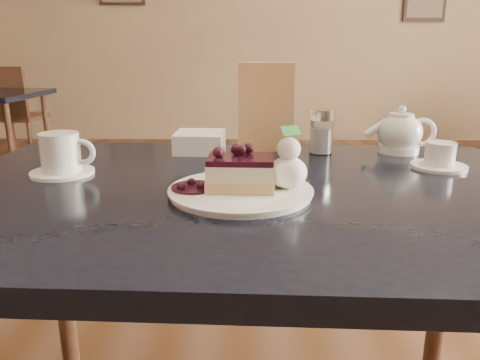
{
  "coord_description": "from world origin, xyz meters",
  "views": [
    {
      "loc": [
        -0.12,
        -0.46,
        1.08
      ],
      "look_at": [
        -0.13,
        0.33,
        0.85
      ],
      "focal_mm": 35.0,
      "sensor_mm": 36.0,
      "label": 1
    }
  ],
  "objects_px": {
    "cheesecake_slice": "(241,173)",
    "main_table": "(242,225)",
    "coffee_set": "(62,156)",
    "dessert_plate": "(241,192)",
    "tea_set": "(407,138)"
  },
  "relations": [
    {
      "from": "coffee_set",
      "to": "tea_set",
      "type": "relative_size",
      "value": 0.51
    },
    {
      "from": "cheesecake_slice",
      "to": "main_table",
      "type": "bearing_deg",
      "value": 90.0
    },
    {
      "from": "main_table",
      "to": "cheesecake_slice",
      "type": "bearing_deg",
      "value": -90.0
    },
    {
      "from": "coffee_set",
      "to": "cheesecake_slice",
      "type": "bearing_deg",
      "value": -19.78
    },
    {
      "from": "dessert_plate",
      "to": "main_table",
      "type": "bearing_deg",
      "value": 87.97
    },
    {
      "from": "dessert_plate",
      "to": "cheesecake_slice",
      "type": "bearing_deg",
      "value": 0.0
    },
    {
      "from": "main_table",
      "to": "coffee_set",
      "type": "xyz_separation_m",
      "value": [
        -0.4,
        0.09,
        0.13
      ]
    },
    {
      "from": "tea_set",
      "to": "dessert_plate",
      "type": "bearing_deg",
      "value": -141.01
    },
    {
      "from": "tea_set",
      "to": "cheesecake_slice",
      "type": "bearing_deg",
      "value": -141.01
    },
    {
      "from": "dessert_plate",
      "to": "tea_set",
      "type": "relative_size",
      "value": 0.94
    },
    {
      "from": "main_table",
      "to": "tea_set",
      "type": "distance_m",
      "value": 0.53
    },
    {
      "from": "dessert_plate",
      "to": "tea_set",
      "type": "distance_m",
      "value": 0.55
    },
    {
      "from": "main_table",
      "to": "tea_set",
      "type": "xyz_separation_m",
      "value": [
        0.43,
        0.29,
        0.13
      ]
    },
    {
      "from": "dessert_plate",
      "to": "tea_set",
      "type": "height_order",
      "value": "tea_set"
    },
    {
      "from": "main_table",
      "to": "dessert_plate",
      "type": "xyz_separation_m",
      "value": [
        -0.0,
        -0.05,
        0.09
      ]
    }
  ]
}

